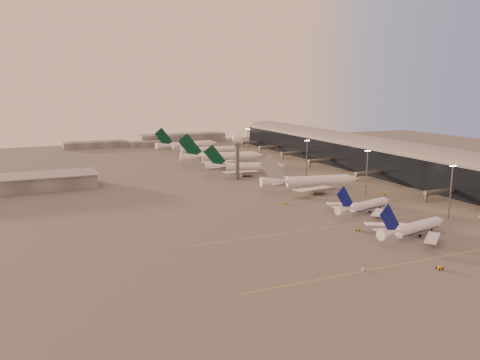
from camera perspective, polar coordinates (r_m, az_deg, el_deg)
name	(u,v)px	position (r m, az deg, el deg)	size (l,w,h in m)	color
ground	(341,234)	(194.14, 12.20, -6.48)	(700.00, 700.00, 0.00)	#5C5A59
taxiway_markings	(326,198)	(255.01, 10.49, -2.11)	(180.00, 185.25, 0.02)	#D8D34C
terminal	(378,156)	(341.66, 16.48, 2.81)	(57.00, 362.00, 23.04)	black
hangar	(23,183)	(295.31, -24.95, -0.30)	(82.00, 27.00, 8.50)	slate
radar_tower	(237,147)	(295.27, -0.34, 4.04)	(6.40, 6.40, 31.10)	#56585D
mast_a	(451,189)	(228.47, 24.33, -0.99)	(3.60, 0.56, 25.00)	#56585D
mast_b	(367,169)	(265.97, 15.21, 1.25)	(3.60, 0.56, 25.00)	#56585D
mast_c	(307,156)	(307.75, 8.15, 2.87)	(3.60, 0.56, 25.00)	#56585D
mast_d	(248,142)	(385.98, 0.96, 4.69)	(3.60, 0.56, 25.00)	#56585D
distant_horizon	(158,140)	(491.02, -9.94, 4.81)	(165.00, 37.50, 9.00)	slate
narrowbody_near	(414,230)	(197.21, 20.41, -5.68)	(40.68, 32.17, 16.04)	white
narrowbody_mid	(365,207)	(226.85, 14.96, -3.20)	(38.36, 30.24, 15.26)	white
widebody_white	(311,183)	(271.96, 8.65, -0.42)	(60.04, 47.71, 21.27)	white
greentail_a	(246,168)	(318.61, 0.70, 1.42)	(53.92, 42.88, 20.23)	white
greentail_b	(223,159)	(358.41, -2.14, 2.63)	(65.21, 52.28, 23.80)	white
greentail_c	(211,151)	(406.30, -3.56, 3.54)	(53.06, 42.73, 19.26)	white
greentail_d	(188,146)	(435.13, -6.37, 4.09)	(62.03, 49.81, 22.58)	white
gsv_truck_a	(364,268)	(159.04, 14.85, -10.30)	(5.00, 3.15, 1.90)	silver
gsv_tug_near	(440,268)	(167.97, 23.15, -9.82)	(2.52, 3.99, 1.11)	gold
gsv_tug_mid	(358,230)	(199.73, 14.17, -5.91)	(3.94, 3.67, 0.97)	gold
gsv_truck_b	(385,193)	(267.77, 17.23, -1.52)	(6.17, 2.40, 2.48)	gold
gsv_truck_c	(287,202)	(237.47, 5.70, -2.67)	(5.62, 6.09, 2.47)	gold
gsv_catering_b	(367,183)	(288.36, 15.23, -0.38)	(5.12, 3.68, 3.85)	silver
gsv_tug_far	(266,181)	(291.74, 3.22, -0.13)	(4.49, 4.31, 1.11)	silver
gsv_truck_d	(203,181)	(289.39, -4.57, -0.15)	(2.13, 5.00, 1.97)	silver
gsv_tug_hangar	(274,167)	(342.66, 4.14, 1.57)	(3.80, 3.20, 0.93)	#4E5053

